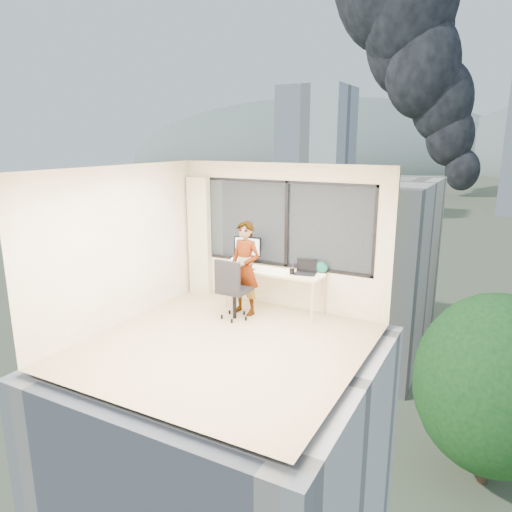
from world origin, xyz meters
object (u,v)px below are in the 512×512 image
Objects in this scene: chair at (234,288)px; laptop at (305,268)px; desk at (273,290)px; monitor at (248,250)px; handbag at (321,267)px; game_console at (240,260)px; person at (245,268)px.

chair is 1.26m from laptop.
laptop is (0.59, 0.02, 0.49)m from desk.
chair is at bearing -82.96° from monitor.
desk is 0.96m from handbag.
chair is 0.94m from monitor.
chair is at bearing -81.42° from game_console.
desk is 0.92m from game_console.
chair is 0.42m from person.
person is (0.04, 0.31, 0.28)m from chair.
monitor is at bearing 162.98° from handbag.
desk is 1.10× the size of person.
desk is 7.22× the size of handbag.
person is 6.59× the size of handbag.
game_console is 0.85× the size of laptop.
desk is 0.68m from person.
chair is at bearing -156.39° from laptop.
game_console is (-0.20, 0.07, -0.23)m from monitor.
desk is at bearing -18.06° from monitor.
chair reaches higher than handbag.
chair is (-0.41, -0.67, 0.17)m from desk.
chair is 3.43× the size of game_console.
person is at bearing 83.38° from chair.
monitor is 1.41m from handbag.
game_console is (-0.39, 0.87, 0.24)m from chair.
handbag is at bearing 33.29° from laptop.
desk is at bearing 171.45° from laptop.
monitor is 1.43× the size of laptop.
chair is at bearing -121.75° from desk.
desk is 0.77m from laptop.
monitor is at bearing 122.43° from person.
game_console is at bearing 161.76° from laptop.
handbag is at bearing 15.88° from desk.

